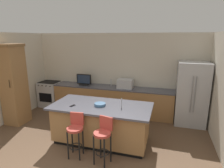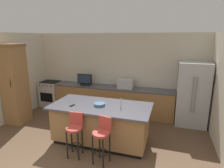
# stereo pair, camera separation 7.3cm
# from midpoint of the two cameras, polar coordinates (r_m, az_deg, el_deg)

# --- Properties ---
(wall_back) EXTENTS (6.18, 0.12, 2.62)m
(wall_back) POSITION_cam_midpoint_polar(r_m,az_deg,el_deg) (6.45, 1.09, 3.42)
(wall_back) COLOR beige
(wall_back) RESTS_ON ground_plane
(wall_left) EXTENTS (0.12, 4.41, 2.62)m
(wall_left) POSITION_cam_midpoint_polar(r_m,az_deg,el_deg) (6.27, -30.89, 1.11)
(wall_left) COLOR beige
(wall_left) RESTS_ON ground_plane
(counter_back) EXTENTS (3.98, 0.62, 0.90)m
(counter_back) POSITION_cam_midpoint_polar(r_m,az_deg,el_deg) (6.33, -0.43, -4.82)
(counter_back) COLOR #9E7042
(counter_back) RESTS_ON ground_plane
(kitchen_island) EXTENTS (2.35, 1.14, 0.93)m
(kitchen_island) POSITION_cam_midpoint_polar(r_m,az_deg,el_deg) (4.68, -3.66, -11.61)
(kitchen_island) COLOR black
(kitchen_island) RESTS_ON ground_plane
(refrigerator) EXTENTS (0.84, 0.81, 1.82)m
(refrigerator) POSITION_cam_midpoint_polar(r_m,az_deg,el_deg) (5.90, 22.42, -2.67)
(refrigerator) COLOR #B7BABF
(refrigerator) RESTS_ON ground_plane
(range_oven) EXTENTS (0.71, 0.63, 0.92)m
(range_oven) POSITION_cam_midpoint_polar(r_m,az_deg,el_deg) (7.35, -18.32, -2.82)
(range_oven) COLOR #B7BABF
(range_oven) RESTS_ON ground_plane
(cabinet_tower) EXTENTS (0.56, 0.62, 2.31)m
(cabinet_tower) POSITION_cam_midpoint_polar(r_m,az_deg,el_deg) (6.12, -27.74, 0.14)
(cabinet_tower) COLOR #9E7042
(cabinet_tower) RESTS_ON ground_plane
(microwave) EXTENTS (0.48, 0.36, 0.29)m
(microwave) POSITION_cam_midpoint_polar(r_m,az_deg,el_deg) (6.05, 3.66, 0.11)
(microwave) COLOR #B7BABF
(microwave) RESTS_ON counter_back
(tv_monitor) EXTENTS (0.51, 0.16, 0.38)m
(tv_monitor) POSITION_cam_midpoint_polar(r_m,az_deg,el_deg) (6.45, -8.74, 1.13)
(tv_monitor) COLOR black
(tv_monitor) RESTS_ON counter_back
(sink_faucet_back) EXTENTS (0.02, 0.02, 0.24)m
(sink_faucet_back) POSITION_cam_midpoint_polar(r_m,az_deg,el_deg) (6.28, -0.62, 0.42)
(sink_faucet_back) COLOR #B2B2B7
(sink_faucet_back) RESTS_ON counter_back
(sink_faucet_island) EXTENTS (0.02, 0.02, 0.22)m
(sink_faucet_island) POSITION_cam_midpoint_polar(r_m,az_deg,el_deg) (4.32, 2.40, -5.69)
(sink_faucet_island) COLOR #B2B2B7
(sink_faucet_island) RESTS_ON kitchen_island
(bar_stool_left) EXTENTS (0.34, 0.35, 0.95)m
(bar_stool_left) POSITION_cam_midpoint_polar(r_m,az_deg,el_deg) (4.18, -11.38, -13.81)
(bar_stool_left) COLOR #B23D33
(bar_stool_left) RESTS_ON ground_plane
(bar_stool_right) EXTENTS (0.35, 0.37, 0.96)m
(bar_stool_right) POSITION_cam_midpoint_polar(r_m,az_deg,el_deg) (3.89, -3.23, -15.51)
(bar_stool_right) COLOR #B23D33
(bar_stool_right) RESTS_ON ground_plane
(fruit_bowl) EXTENTS (0.26, 0.26, 0.06)m
(fruit_bowl) POSITION_cam_midpoint_polar(r_m,az_deg,el_deg) (4.46, -4.10, -6.15)
(fruit_bowl) COLOR #3F668C
(fruit_bowl) RESTS_ON kitchen_island
(cell_phone) EXTENTS (0.10, 0.16, 0.01)m
(cell_phone) POSITION_cam_midpoint_polar(r_m,az_deg,el_deg) (4.55, -12.21, -6.39)
(cell_phone) COLOR black
(cell_phone) RESTS_ON kitchen_island
(tv_remote) EXTENTS (0.05, 0.17, 0.02)m
(tv_remote) POSITION_cam_midpoint_polar(r_m,az_deg,el_deg) (4.56, -4.99, -6.01)
(tv_remote) COLOR black
(tv_remote) RESTS_ON kitchen_island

